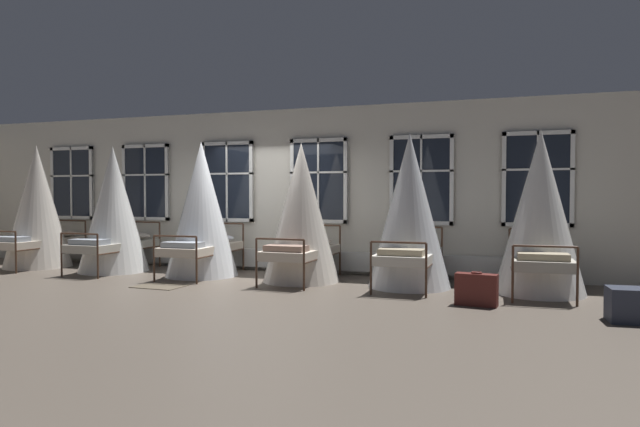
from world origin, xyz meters
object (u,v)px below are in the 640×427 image
at_px(cot_sixth, 540,215).
at_px(suitcase_dark, 476,289).
at_px(cot_fourth, 301,215).
at_px(cot_third, 202,211).
at_px(cot_first, 37,208).
at_px(cot_second, 113,211).
at_px(cot_fifth, 409,213).
at_px(travel_trunk, 637,305).

height_order(cot_sixth, suitcase_dark, cot_sixth).
bearing_deg(cot_fourth, cot_third, 90.56).
distance_m(cot_first, cot_second, 1.98).
xyz_separation_m(cot_fourth, suitcase_dark, (3.04, -1.29, -0.95)).
relative_size(cot_second, cot_third, 0.99).
height_order(cot_fifth, cot_sixth, cot_fifth).
relative_size(cot_first, cot_third, 1.02).
height_order(suitcase_dark, travel_trunk, suitcase_dark).
bearing_deg(cot_fifth, suitcase_dark, -137.67).
bearing_deg(cot_sixth, cot_second, 88.78).
bearing_deg(suitcase_dark, cot_fifth, 139.28).
distance_m(cot_fourth, cot_sixth, 3.90).
bearing_deg(cot_second, cot_third, -88.34).
relative_size(cot_fifth, travel_trunk, 3.95).
bearing_deg(cot_first, suitcase_dark, -97.81).
xyz_separation_m(cot_second, suitcase_dark, (7.01, -1.29, -0.97)).
height_order(cot_first, cot_sixth, cot_first).
xyz_separation_m(cot_sixth, travel_trunk, (1.00, -1.73, -1.01)).
xyz_separation_m(cot_first, cot_fourth, (5.95, -0.06, -0.07)).
height_order(cot_second, cot_fourth, cot_second).
distance_m(cot_third, cot_fourth, 2.00).
bearing_deg(cot_third, travel_trunk, -105.54).
bearing_deg(cot_first, cot_fifth, -89.80).
xyz_separation_m(cot_second, cot_fifth, (5.88, -0.01, 0.02)).
bearing_deg(cot_sixth, cot_fifth, 89.21).
relative_size(cot_third, suitcase_dark, 4.32).
height_order(cot_third, suitcase_dark, cot_third).
relative_size(suitcase_dark, travel_trunk, 0.91).
distance_m(cot_fifth, suitcase_dark, 1.98).
xyz_separation_m(cot_sixth, suitcase_dark, (-0.87, -1.29, -0.99)).
bearing_deg(cot_fourth, cot_sixth, -88.54).
relative_size(cot_first, travel_trunk, 4.01).
distance_m(cot_third, travel_trunk, 7.19).
bearing_deg(cot_sixth, cot_fourth, 88.85).
relative_size(cot_first, cot_fifth, 1.01).
xyz_separation_m(cot_fourth, cot_sixth, (3.90, 0.01, 0.04)).
relative_size(cot_fifth, suitcase_dark, 4.35).
xyz_separation_m(cot_fifth, cot_sixth, (2.00, 0.02, -0.01)).
bearing_deg(travel_trunk, cot_fourth, 160.65).
bearing_deg(cot_third, cot_sixth, -91.53).
distance_m(cot_second, suitcase_dark, 7.19).
xyz_separation_m(cot_first, cot_third, (3.95, -0.03, -0.02)).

